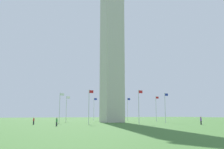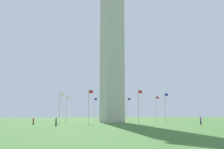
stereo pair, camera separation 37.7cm
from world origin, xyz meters
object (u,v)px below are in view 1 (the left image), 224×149
at_px(flagpole_nw, 165,106).
at_px(obelisk_monument, 112,37).
at_px(flagpole_n, 156,108).
at_px(flagpole_w, 139,105).
at_px(person_red_shirt, 34,121).
at_px(person_green_shirt, 57,122).
at_px(flagpole_se, 67,107).
at_px(flagpole_ne, 128,108).
at_px(flagpole_e, 94,108).
at_px(flagpole_s, 60,106).
at_px(person_purple_shirt, 201,121).
at_px(flagpole_sw, 89,105).

bearing_deg(flagpole_nw, obelisk_monument, 135.17).
relative_size(flagpole_n, flagpole_w, 1.00).
height_order(flagpole_nw, person_red_shirt, flagpole_nw).
bearing_deg(person_green_shirt, flagpole_se, 50.68).
bearing_deg(obelisk_monument, flagpole_ne, 44.83).
xyz_separation_m(flagpole_ne, flagpole_w, (-10.52, -25.40, 0.00)).
xyz_separation_m(flagpole_ne, person_red_shirt, (-32.64, -18.06, -3.51)).
distance_m(flagpole_e, flagpole_s, 21.04).
height_order(flagpole_se, flagpole_s, same).
bearing_deg(flagpole_s, flagpole_ne, 22.50).
xyz_separation_m(flagpole_n, person_red_shirt, (-37.00, -7.54, -3.51)).
bearing_deg(person_green_shirt, flagpole_n, 3.91).
height_order(obelisk_monument, person_red_shirt, obelisk_monument).
bearing_deg(flagpole_nw, person_red_shirt, 174.77).
relative_size(obelisk_monument, person_purple_shirt, 28.74).
distance_m(obelisk_monument, flagpole_sw, 25.42).
relative_size(flagpole_s, person_red_shirt, 4.90).
distance_m(flagpole_n, flagpole_se, 27.49).
distance_m(flagpole_ne, flagpole_se, 21.04).
xyz_separation_m(flagpole_e, flagpole_nw, (10.52, -25.40, 0.00)).
relative_size(flagpole_n, flagpole_s, 1.00).
height_order(flagpole_w, person_green_shirt, flagpole_w).
relative_size(flagpole_se, flagpole_s, 1.00).
relative_size(flagpole_nw, person_red_shirt, 4.90).
height_order(flagpole_s, person_purple_shirt, flagpole_s).
bearing_deg(person_purple_shirt, person_red_shirt, 16.78).
height_order(flagpole_sw, person_purple_shirt, flagpole_sw).
height_order(person_green_shirt, person_purple_shirt, person_purple_shirt).
xyz_separation_m(flagpole_w, person_red_shirt, (-22.12, 7.34, -3.51)).
height_order(flagpole_w, person_red_shirt, flagpole_w).
bearing_deg(person_red_shirt, flagpole_se, 46.17).
bearing_deg(flagpole_e, flagpole_w, -90.00).
bearing_deg(flagpole_se, flagpole_w, -67.50).
bearing_deg(person_red_shirt, person_green_shirt, -81.48).
height_order(obelisk_monument, flagpole_se, obelisk_monument).
height_order(flagpole_ne, flagpole_se, same).
xyz_separation_m(obelisk_monument, flagpole_sw, (-10.46, -10.52, -20.64)).
height_order(flagpole_sw, person_red_shirt, flagpole_sw).
bearing_deg(flagpole_e, flagpole_nw, -67.50).
height_order(flagpole_ne, flagpole_e, same).
bearing_deg(person_purple_shirt, person_green_shirt, 29.50).
height_order(flagpole_n, flagpole_w, same).
distance_m(obelisk_monument, flagpole_se, 25.42).
xyz_separation_m(flagpole_ne, flagpole_se, (-21.04, 0.00, 0.00)).
bearing_deg(flagpole_se, flagpole_nw, -45.00).
xyz_separation_m(flagpole_se, flagpole_sw, (-0.00, -21.04, 0.00)).
xyz_separation_m(flagpole_se, person_purple_shirt, (21.47, -33.03, -3.43)).
bearing_deg(person_green_shirt, flagpole_ne, 20.47).
bearing_deg(person_purple_shirt, flagpole_se, -15.83).
height_order(flagpole_ne, person_green_shirt, flagpole_ne).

